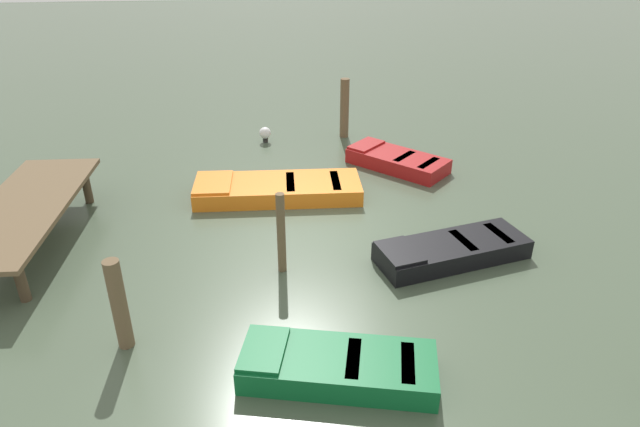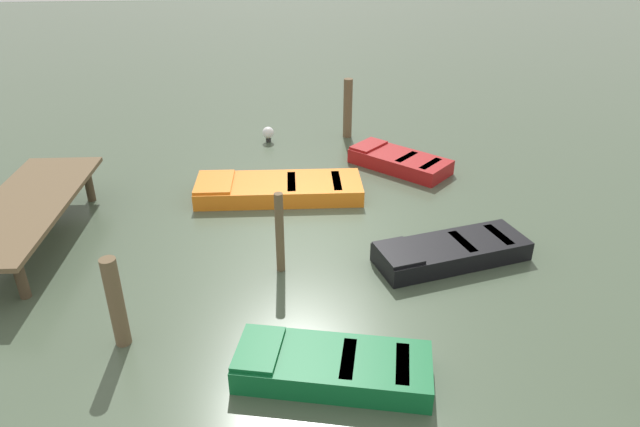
% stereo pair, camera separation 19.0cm
% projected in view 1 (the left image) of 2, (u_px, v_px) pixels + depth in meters
% --- Properties ---
extents(ground_plane, '(80.00, 80.00, 0.00)m').
position_uv_depth(ground_plane, '(320.00, 227.00, 12.88)').
color(ground_plane, '#475642').
extents(dock_segment, '(5.11, 1.97, 0.95)m').
position_uv_depth(dock_segment, '(24.00, 210.00, 11.79)').
color(dock_segment, brown).
rests_on(dock_segment, ground_plane).
extents(rowboat_orange, '(1.65, 4.17, 0.46)m').
position_uv_depth(rowboat_orange, '(277.00, 189.00, 14.19)').
color(rowboat_orange, orange).
rests_on(rowboat_orange, ground_plane).
extents(rowboat_green, '(1.78, 3.14, 0.46)m').
position_uv_depth(rowboat_green, '(337.00, 366.00, 8.61)').
color(rowboat_green, '#0F602D').
rests_on(rowboat_green, ground_plane).
extents(rowboat_red, '(2.78, 2.79, 0.46)m').
position_uv_depth(rowboat_red, '(397.00, 160.00, 15.82)').
color(rowboat_red, maroon).
rests_on(rowboat_red, ground_plane).
extents(rowboat_black, '(1.84, 3.31, 0.46)m').
position_uv_depth(rowboat_black, '(451.00, 250.00, 11.58)').
color(rowboat_black, black).
rests_on(rowboat_black, ground_plane).
extents(mooring_piling_mid_left, '(0.28, 0.28, 1.86)m').
position_uv_depth(mooring_piling_mid_left, '(344.00, 108.00, 17.73)').
color(mooring_piling_mid_left, brown).
rests_on(mooring_piling_mid_left, ground_plane).
extents(mooring_piling_near_right, '(0.26, 0.26, 1.63)m').
position_uv_depth(mooring_piling_near_right, '(119.00, 305.00, 8.97)').
color(mooring_piling_near_right, brown).
rests_on(mooring_piling_near_right, ground_plane).
extents(mooring_piling_far_right, '(0.17, 0.17, 1.69)m').
position_uv_depth(mooring_piling_far_right, '(281.00, 233.00, 10.93)').
color(mooring_piling_far_right, brown).
rests_on(mooring_piling_far_right, ground_plane).
extents(marker_buoy, '(0.36, 0.36, 0.48)m').
position_uv_depth(marker_buoy, '(265.00, 133.00, 17.57)').
color(marker_buoy, '#262626').
rests_on(marker_buoy, ground_plane).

